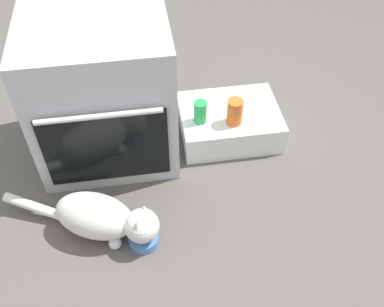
# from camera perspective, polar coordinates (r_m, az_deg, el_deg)

# --- Properties ---
(ground) EXTENTS (8.00, 8.00, 0.00)m
(ground) POSITION_cam_1_polar(r_m,az_deg,el_deg) (2.15, -8.56, -5.90)
(ground) COLOR #56514C
(oven) EXTENTS (0.65, 0.64, 0.73)m
(oven) POSITION_cam_1_polar(r_m,az_deg,el_deg) (2.17, -11.49, 7.98)
(oven) COLOR #B7BABF
(oven) RESTS_ON ground
(pantry_cabinet) EXTENTS (0.52, 0.39, 0.17)m
(pantry_cabinet) POSITION_cam_1_polar(r_m,az_deg,el_deg) (2.38, 4.84, 4.06)
(pantry_cabinet) COLOR white
(pantry_cabinet) RESTS_ON ground
(food_bowl) EXTENTS (0.13, 0.13, 0.08)m
(food_bowl) POSITION_cam_1_polar(r_m,az_deg,el_deg) (1.98, -6.27, -10.91)
(food_bowl) COLOR #4C7AB7
(food_bowl) RESTS_ON ground
(cat) EXTENTS (0.70, 0.38, 0.22)m
(cat) POSITION_cam_1_polar(r_m,az_deg,el_deg) (1.96, -11.57, -8.14)
(cat) COLOR silver
(cat) RESTS_ON ground
(soda_can) EXTENTS (0.07, 0.07, 0.12)m
(soda_can) POSITION_cam_1_polar(r_m,az_deg,el_deg) (2.22, 1.07, 5.40)
(soda_can) COLOR green
(soda_can) RESTS_ON pantry_cabinet
(sauce_jar) EXTENTS (0.08, 0.08, 0.14)m
(sauce_jar) POSITION_cam_1_polar(r_m,az_deg,el_deg) (2.21, 5.57, 5.38)
(sauce_jar) COLOR #D16023
(sauce_jar) RESTS_ON pantry_cabinet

